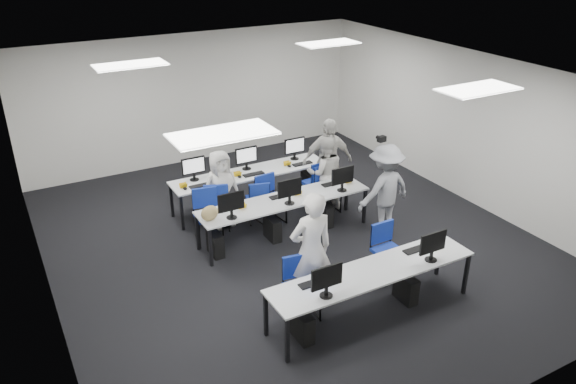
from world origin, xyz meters
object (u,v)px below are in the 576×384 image
desk_front (373,274)px  chair_5 (217,212)px  chair_6 (258,208)px  chair_7 (316,191)px  chair_0 (301,298)px  chair_4 (326,197)px  chair_1 (387,261)px  student_0 (311,251)px  student_1 (325,173)px  chair_3 (270,208)px  desk_mid (285,202)px  student_2 (221,189)px  student_3 (327,161)px  chair_2 (208,225)px  photographer (385,189)px

desk_front → chair_5: 3.65m
chair_6 → chair_7: bearing=17.0°
chair_0 → chair_4: 3.37m
chair_1 → student_0: size_ratio=0.49×
chair_6 → student_0: bearing=-84.9°
student_1 → chair_6: bearing=14.3°
chair_3 → chair_1: bearing=-79.4°
chair_1 → desk_front: bearing=-141.8°
desk_mid → student_2: bearing=131.7°
desk_mid → chair_0: size_ratio=3.54×
chair_0 → chair_1: chair_0 is taller
chair_0 → student_2: student_2 is taller
desk_mid → student_3: (1.42, 0.82, 0.20)m
chair_7 → student_0: (-1.81, -2.78, 0.63)m
desk_front → chair_6: 3.40m
chair_2 → chair_4: 2.46m
chair_2 → chair_5: bearing=59.2°
chair_1 → student_2: student_2 is taller
chair_7 → photographer: (0.49, -1.53, 0.56)m
chair_5 → student_3: (2.35, -0.09, 0.58)m
chair_0 → student_2: size_ratio=0.61×
student_0 → photographer: bearing=-148.4°
chair_5 → student_0: (0.29, -2.88, 0.62)m
chair_4 → photographer: 1.42m
chair_6 → chair_3: bearing=-26.3°
chair_2 → chair_5: (0.33, 0.38, 0.00)m
student_3 → chair_4: bearing=-113.4°
chair_0 → chair_5: 3.05m
student_0 → chair_0: bearing=37.0°
chair_1 → chair_2: chair_2 is taller
chair_4 → chair_7: chair_4 is taller
chair_0 → chair_5: size_ratio=0.95×
desk_front → student_3: student_3 is taller
chair_2 → chair_7: bearing=16.6°
chair_5 → chair_7: (2.10, -0.10, -0.01)m
chair_2 → chair_6: chair_2 is taller
desk_mid → chair_7: 1.47m
student_0 → photographer: size_ratio=1.08×
desk_mid → chair_1: bearing=-67.3°
chair_0 → photographer: (2.56, 1.42, 0.56)m
chair_3 → student_2: (-0.85, 0.32, 0.46)m
desk_front → chair_7: bearing=71.1°
desk_front → student_3: (1.42, 3.42, 0.20)m
student_1 → student_3: student_3 is taller
chair_3 → student_0: bearing=-111.1°
chair_2 → desk_front: bearing=-58.0°
chair_3 → chair_5: (-0.96, 0.30, 0.01)m
chair_5 → student_1: (2.18, -0.28, 0.45)m
chair_4 → student_2: (-2.02, 0.43, 0.45)m
chair_0 → student_3: size_ratio=0.51×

